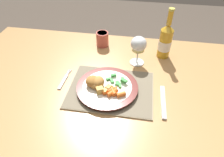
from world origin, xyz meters
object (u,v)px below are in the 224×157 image
object	(u,v)px
wine_glass	(138,45)
bottle	(165,41)
dining_table	(116,95)
drinking_cup	(102,39)
fork	(64,80)
dinner_plate	(107,87)
table_knife	(163,104)

from	to	relation	value
wine_glass	bottle	bearing A→B (deg)	31.78
dining_table	drinking_cup	world-z (taller)	drinking_cup
dining_table	fork	bearing A→B (deg)	-173.45
dinner_plate	table_knife	distance (m)	0.24
bottle	drinking_cup	size ratio (longest dim) A/B	3.22
dining_table	fork	xyz separation A→B (m)	(-0.24, -0.03, 0.09)
dining_table	dinner_plate	distance (m)	0.12
table_knife	drinking_cup	size ratio (longest dim) A/B	2.29
fork	wine_glass	bearing A→B (deg)	30.85
bottle	dining_table	bearing A→B (deg)	-131.21
drinking_cup	table_knife	bearing A→B (deg)	-50.59
dining_table	bottle	xyz separation A→B (m)	(0.22, 0.25, 0.17)
table_knife	fork	bearing A→B (deg)	170.31
fork	dinner_plate	bearing A→B (deg)	-8.01
fork	bottle	bearing A→B (deg)	31.12
fork	drinking_cup	xyz separation A→B (m)	(0.12, 0.33, 0.04)
table_knife	wine_glass	world-z (taller)	wine_glass
dining_table	table_knife	xyz separation A→B (m)	(0.21, -0.10, 0.09)
dinner_plate	drinking_cup	distance (m)	0.37
dinner_plate	fork	distance (m)	0.21
table_knife	wine_glass	xyz separation A→B (m)	(-0.13, 0.27, 0.10)
fork	table_knife	bearing A→B (deg)	-9.69
dining_table	fork	size ratio (longest dim) A/B	11.18
drinking_cup	wine_glass	bearing A→B (deg)	-33.14
dinner_plate	bottle	distance (m)	0.40
bottle	drinking_cup	xyz separation A→B (m)	(-0.34, 0.05, -0.05)
dinner_plate	fork	xyz separation A→B (m)	(-0.21, 0.03, -0.01)
dining_table	dinner_plate	bearing A→B (deg)	-117.35
fork	wine_glass	size ratio (longest dim) A/B	0.95
dining_table	fork	distance (m)	0.25
dinner_plate	bottle	xyz separation A→B (m)	(0.25, 0.30, 0.07)
dinner_plate	wine_glass	bearing A→B (deg)	62.85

